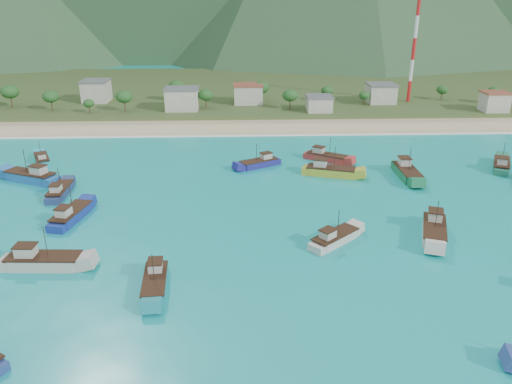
{
  "coord_description": "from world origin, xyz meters",
  "views": [
    {
      "loc": [
        -9.01,
        -70.36,
        38.5
      ],
      "look_at": [
        -5.78,
        18.0,
        3.0
      ],
      "focal_mm": 35.0,
      "sensor_mm": 36.0,
      "label": 1
    }
  ],
  "objects_px": {
    "boat_3": "(60,192)",
    "boat_11": "(330,172)",
    "boat_1": "(71,216)",
    "boat_27": "(326,158)",
    "boat_18": "(155,283)",
    "boat_13": "(259,164)",
    "boat_19": "(31,177)",
    "boat_2": "(42,160)",
    "boat_10": "(334,239)",
    "boat_8": "(501,166)",
    "boat_21": "(407,173)",
    "boat_4": "(43,262)",
    "boat_24": "(434,231)",
    "radio_tower": "(415,38)"
  },
  "relations": [
    {
      "from": "boat_3",
      "to": "boat_19",
      "type": "distance_m",
      "value": 12.2
    },
    {
      "from": "boat_4",
      "to": "boat_18",
      "type": "distance_m",
      "value": 18.73
    },
    {
      "from": "boat_10",
      "to": "boat_13",
      "type": "distance_m",
      "value": 40.82
    },
    {
      "from": "boat_8",
      "to": "boat_19",
      "type": "bearing_deg",
      "value": -150.28
    },
    {
      "from": "boat_3",
      "to": "boat_24",
      "type": "height_order",
      "value": "boat_24"
    },
    {
      "from": "boat_8",
      "to": "boat_18",
      "type": "relative_size",
      "value": 1.07
    },
    {
      "from": "boat_10",
      "to": "boat_27",
      "type": "relative_size",
      "value": 0.88
    },
    {
      "from": "boat_3",
      "to": "boat_24",
      "type": "relative_size",
      "value": 0.82
    },
    {
      "from": "boat_3",
      "to": "boat_13",
      "type": "height_order",
      "value": "boat_3"
    },
    {
      "from": "boat_2",
      "to": "boat_27",
      "type": "xyz_separation_m",
      "value": [
        69.28,
        -1.24,
        0.14
      ]
    },
    {
      "from": "boat_10",
      "to": "boat_24",
      "type": "height_order",
      "value": "boat_24"
    },
    {
      "from": "boat_8",
      "to": "boat_3",
      "type": "bearing_deg",
      "value": -145.2
    },
    {
      "from": "boat_4",
      "to": "boat_18",
      "type": "bearing_deg",
      "value": 73.53
    },
    {
      "from": "boat_1",
      "to": "boat_27",
      "type": "distance_m",
      "value": 61.35
    },
    {
      "from": "boat_10",
      "to": "boat_21",
      "type": "distance_m",
      "value": 37.99
    },
    {
      "from": "boat_1",
      "to": "boat_11",
      "type": "distance_m",
      "value": 55.6
    },
    {
      "from": "boat_11",
      "to": "radio_tower",
      "type": "bearing_deg",
      "value": 167.81
    },
    {
      "from": "boat_2",
      "to": "boat_11",
      "type": "height_order",
      "value": "boat_11"
    },
    {
      "from": "boat_11",
      "to": "boat_13",
      "type": "bearing_deg",
      "value": -96.26
    },
    {
      "from": "radio_tower",
      "to": "boat_4",
      "type": "distance_m",
      "value": 146.2
    },
    {
      "from": "boat_4",
      "to": "boat_13",
      "type": "relative_size",
      "value": 1.17
    },
    {
      "from": "boat_21",
      "to": "boat_19",
      "type": "bearing_deg",
      "value": 0.28
    },
    {
      "from": "boat_4",
      "to": "boat_13",
      "type": "xyz_separation_m",
      "value": [
        34.54,
        45.58,
        -0.2
      ]
    },
    {
      "from": "boat_11",
      "to": "boat_19",
      "type": "bearing_deg",
      "value": -71.38
    },
    {
      "from": "boat_8",
      "to": "boat_10",
      "type": "relative_size",
      "value": 1.18
    },
    {
      "from": "boat_10",
      "to": "boat_3",
      "type": "bearing_deg",
      "value": -155.1
    },
    {
      "from": "radio_tower",
      "to": "boat_3",
      "type": "distance_m",
      "value": 130.62
    },
    {
      "from": "boat_1",
      "to": "boat_3",
      "type": "height_order",
      "value": "boat_1"
    },
    {
      "from": "boat_27",
      "to": "boat_24",
      "type": "bearing_deg",
      "value": 49.1
    },
    {
      "from": "boat_4",
      "to": "boat_18",
      "type": "xyz_separation_m",
      "value": [
        17.69,
        -6.16,
        -0.18
      ]
    },
    {
      "from": "boat_3",
      "to": "boat_11",
      "type": "distance_m",
      "value": 57.83
    },
    {
      "from": "boat_18",
      "to": "boat_2",
      "type": "bearing_deg",
      "value": -61.83
    },
    {
      "from": "boat_18",
      "to": "boat_27",
      "type": "relative_size",
      "value": 0.97
    },
    {
      "from": "boat_2",
      "to": "boat_13",
      "type": "relative_size",
      "value": 0.95
    },
    {
      "from": "boat_19",
      "to": "boat_24",
      "type": "xyz_separation_m",
      "value": [
        78.33,
        -29.03,
        -0.09
      ]
    },
    {
      "from": "boat_8",
      "to": "boat_11",
      "type": "bearing_deg",
      "value": -148.49
    },
    {
      "from": "boat_1",
      "to": "boat_27",
      "type": "height_order",
      "value": "boat_1"
    },
    {
      "from": "boat_10",
      "to": "boat_4",
      "type": "bearing_deg",
      "value": -123.75
    },
    {
      "from": "boat_1",
      "to": "boat_2",
      "type": "xyz_separation_m",
      "value": [
        -17.25,
        33.74,
        -0.18
      ]
    },
    {
      "from": "boat_2",
      "to": "boat_13",
      "type": "xyz_separation_m",
      "value": [
        52.72,
        -4.95,
        0.07
      ]
    },
    {
      "from": "boat_8",
      "to": "boat_11",
      "type": "xyz_separation_m",
      "value": [
        -40.96,
        -3.01,
        0.1
      ]
    },
    {
      "from": "boat_10",
      "to": "boat_13",
      "type": "height_order",
      "value": "boat_13"
    },
    {
      "from": "boat_13",
      "to": "boat_19",
      "type": "bearing_deg",
      "value": 70.27
    },
    {
      "from": "boat_19",
      "to": "boat_24",
      "type": "distance_m",
      "value": 83.54
    },
    {
      "from": "boat_1",
      "to": "boat_21",
      "type": "bearing_deg",
      "value": 28.56
    },
    {
      "from": "boat_18",
      "to": "boat_13",
      "type": "bearing_deg",
      "value": -112.2
    },
    {
      "from": "boat_3",
      "to": "boat_11",
      "type": "bearing_deg",
      "value": 8.84
    },
    {
      "from": "boat_4",
      "to": "boat_21",
      "type": "bearing_deg",
      "value": 121.68
    },
    {
      "from": "boat_18",
      "to": "boat_19",
      "type": "xyz_separation_m",
      "value": [
        -33.4,
        43.44,
        0.27
      ]
    },
    {
      "from": "radio_tower",
      "to": "boat_13",
      "type": "xyz_separation_m",
      "value": [
        -56.92,
        -66.19,
        -23.0
      ]
    }
  ]
}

